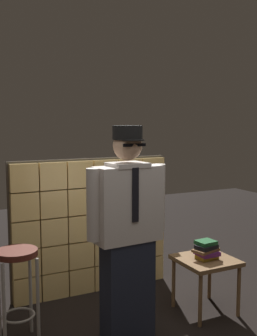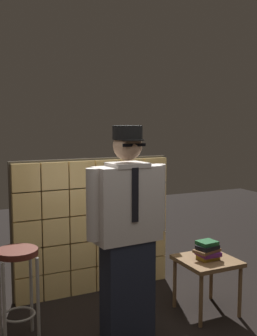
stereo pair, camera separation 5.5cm
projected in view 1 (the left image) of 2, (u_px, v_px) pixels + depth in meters
glass_block_wall at (93, 226)px, 4.35m from camera, size 1.75×0.10×1.46m
standing_person at (128, 232)px, 3.29m from camera, size 0.72×0.32×1.80m
bar_stool at (17, 274)px, 3.31m from camera, size 0.34×0.34×0.79m
side_table at (206, 265)px, 3.88m from camera, size 0.52×0.52×0.53m
book_stack at (206, 250)px, 3.85m from camera, size 0.27×0.20×0.18m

